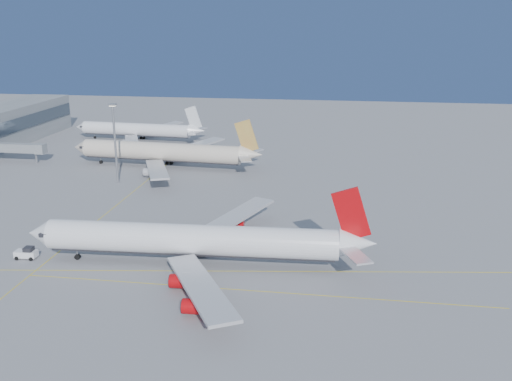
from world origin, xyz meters
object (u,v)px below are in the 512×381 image
(airliner_virgin, at_px, (199,240))
(airliner_etihad, at_px, (165,152))
(light_mast, at_px, (115,137))
(pushback_tug, at_px, (27,253))
(airliner_third, at_px, (139,130))

(airliner_virgin, xyz_separation_m, airliner_etihad, (-30.89, 76.76, 0.03))
(airliner_etihad, height_order, light_mast, light_mast)
(pushback_tug, relative_size, light_mast, 0.19)
(airliner_third, bearing_deg, light_mast, -72.37)
(pushback_tug, bearing_deg, airliner_etihad, 83.73)
(airliner_third, bearing_deg, airliner_etihad, -55.86)
(airliner_third, xyz_separation_m, pushback_tug, (18.32, -120.51, -3.47))
(airliner_virgin, bearing_deg, pushback_tug, -179.07)
(airliner_virgin, relative_size, airliner_etihad, 1.06)
(airliner_third, xyz_separation_m, light_mast, (15.29, -62.26, 9.79))
(airliner_etihad, xyz_separation_m, pushback_tug, (-5.95, -78.97, -4.21))
(airliner_etihad, bearing_deg, pushback_tug, -90.25)
(pushback_tug, xyz_separation_m, light_mast, (-3.04, 58.25, 13.25))
(airliner_etihad, distance_m, light_mast, 24.33)
(pushback_tug, bearing_deg, light_mast, 91.02)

